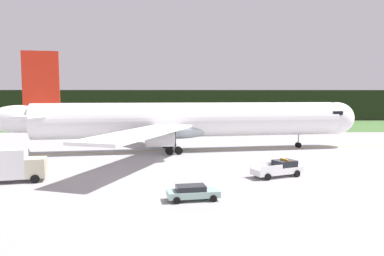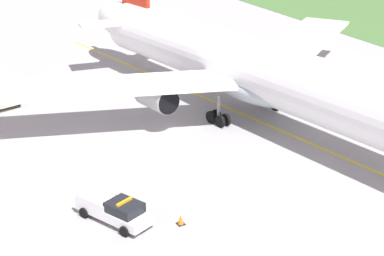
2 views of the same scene
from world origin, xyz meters
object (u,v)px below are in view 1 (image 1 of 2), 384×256
Objects in this scene: catering_truck at (11,165)px; apron_cone at (290,167)px; staff_car at (193,192)px; ops_pickup_truck at (279,169)px; airliner at (188,121)px.

apron_cone is at bearing 10.92° from catering_truck.
staff_car is at bearing -19.73° from catering_truck.
ops_pickup_truck is 28.56m from catering_truck.
ops_pickup_truck is 1.30× the size of staff_car.
ops_pickup_truck is 13.17m from staff_car.
airliner is at bearing 117.23° from ops_pickup_truck.
catering_truck reaches higher than staff_car.
airliner is 22.12m from ops_pickup_truck.
airliner is at bearing 49.28° from catering_truck.
ops_pickup_truck is at bearing -122.13° from apron_cone.
catering_truck is (-28.47, -2.18, 0.91)m from ops_pickup_truck.
ops_pickup_truck reaches higher than apron_cone.
airliner is 28.57m from staff_car.
staff_car is 17.51m from apron_cone.
ops_pickup_truck is (9.95, -19.34, -4.05)m from airliner.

